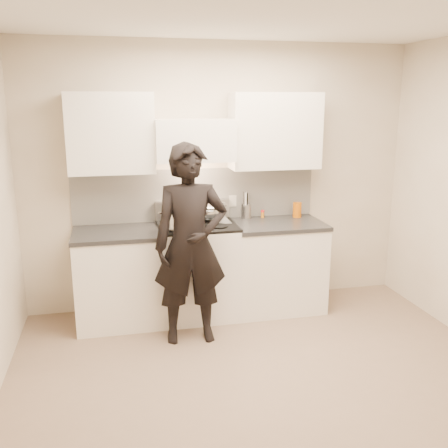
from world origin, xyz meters
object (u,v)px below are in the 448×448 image
Objects in this scene: wok at (207,210)px; utensil_crock at (246,210)px; person at (191,245)px; counter_right at (276,265)px; stove at (198,270)px.

wok is 1.78× the size of utensil_crock.
utensil_crock is 0.15× the size of person.
person is at bearing -152.00° from counter_right.
wok is at bearing -161.00° from utensil_crock.
stove is 0.68m from person.
person is (-0.98, -0.52, 0.43)m from counter_right.
utensil_crock is (-0.27, 0.25, 0.54)m from counter_right.
person is at bearing -105.90° from stove.
stove is 3.48× the size of utensil_crock.
stove is 1.96× the size of wok.
counter_right is at bearing -42.40° from utensil_crock.
wok is 0.48m from utensil_crock.
stove is 0.81m from utensil_crock.
counter_right is 0.94m from wok.
utensil_crock is at bearing 49.10° from person.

